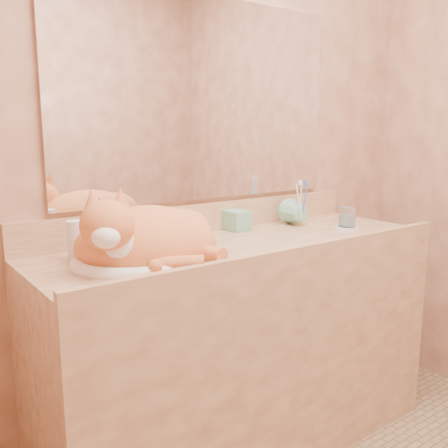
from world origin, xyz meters
TOP-DOWN VIEW (x-y plane):
  - wall_back at (0.00, 1.00)m, footprint 2.40×0.02m
  - vanity_counter at (0.00, 0.72)m, footprint 1.60×0.55m
  - mirror at (0.00, 0.99)m, footprint 1.30×0.02m
  - sink_basin at (-0.43, 0.70)m, footprint 0.54×0.48m
  - faucet at (-0.43, 0.89)m, footprint 0.05×0.11m
  - cat at (-0.44, 0.70)m, footprint 0.57×0.52m
  - soap_dispenser at (0.13, 0.88)m, footprint 0.09×0.09m
  - toothbrush_cup at (0.39, 0.81)m, footprint 0.14×0.14m
  - toothbrushes at (0.39, 0.81)m, footprint 0.03×0.03m
  - saucer at (0.52, 0.67)m, footprint 0.10×0.10m
  - water_glass at (0.52, 0.67)m, footprint 0.07×0.07m
  - lotion_bottle at (-0.61, 0.84)m, footprint 0.06×0.06m

SIDE VIEW (x-z plane):
  - vanity_counter at x=0.00m, z-range 0.00..0.85m
  - saucer at x=0.52m, z-range 0.85..0.86m
  - water_glass at x=0.52m, z-range 0.86..0.94m
  - toothbrush_cup at x=0.39m, z-range 0.85..0.96m
  - lotion_bottle at x=-0.61m, z-range 0.85..0.98m
  - sink_basin at x=-0.43m, z-range 0.85..1.00m
  - faucet at x=-0.43m, z-range 0.85..1.01m
  - cat at x=-0.44m, z-range 0.80..1.06m
  - soap_dispenser at x=0.13m, z-range 0.85..1.04m
  - toothbrushes at x=0.39m, z-range 0.87..1.08m
  - wall_back at x=0.00m, z-range 0.00..2.50m
  - mirror at x=0.00m, z-range 0.99..1.79m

